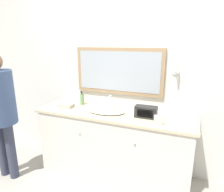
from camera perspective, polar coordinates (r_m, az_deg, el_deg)
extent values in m
plane|color=#9E998E|center=(2.63, -2.26, -25.10)|extent=(14.00, 14.00, 0.00)
cube|color=silver|center=(2.66, 3.26, 5.96)|extent=(8.00, 0.06, 2.55)
cube|color=#997A56|center=(2.62, 1.83, 7.10)|extent=(1.19, 0.04, 0.60)
cube|color=#9EA8B2|center=(2.60, 1.68, 7.04)|extent=(1.10, 0.01, 0.51)
cylinder|color=silver|center=(2.48, 17.75, 6.78)|extent=(0.09, 0.01, 0.09)
cylinder|color=silver|center=(2.43, 17.65, 6.62)|extent=(0.02, 0.10, 0.02)
cylinder|color=white|center=(2.37, 17.69, 8.13)|extent=(0.02, 0.02, 0.14)
cube|color=beige|center=(2.65, 0.66, -13.75)|extent=(1.88, 0.56, 0.84)
cube|color=#C6B793|center=(2.47, 0.70, -4.89)|extent=(1.93, 0.60, 0.03)
sphere|color=silver|center=(2.44, -9.40, -10.42)|extent=(0.02, 0.02, 0.02)
sphere|color=silver|center=(2.20, 6.35, -13.34)|extent=(0.02, 0.02, 0.02)
ellipsoid|color=white|center=(2.47, -1.87, -4.09)|extent=(0.49, 0.31, 0.03)
cylinder|color=silver|center=(2.62, -0.36, -2.97)|extent=(0.06, 0.06, 0.03)
cylinder|color=silver|center=(2.60, -0.37, -1.27)|extent=(0.02, 0.02, 0.13)
cylinder|color=silver|center=(2.55, -0.66, -0.05)|extent=(0.02, 0.07, 0.02)
cylinder|color=white|center=(2.64, -1.87, -2.47)|extent=(0.05, 0.02, 0.02)
cylinder|color=white|center=(2.59, 1.18, -2.85)|extent=(0.05, 0.02, 0.02)
cylinder|color=#709966|center=(2.75, -8.58, -0.95)|extent=(0.06, 0.06, 0.15)
cylinder|color=black|center=(2.73, -8.65, 0.89)|extent=(0.02, 0.02, 0.04)
cube|color=black|center=(2.72, -8.79, 1.19)|extent=(0.02, 0.03, 0.01)
cube|color=black|center=(2.30, 9.67, -4.50)|extent=(0.25, 0.11, 0.13)
cube|color=black|center=(2.25, 9.38, -4.93)|extent=(0.18, 0.01, 0.09)
cube|color=#B2B2B7|center=(2.14, 13.11, -6.66)|extent=(0.09, 0.01, 0.10)
cube|color=beige|center=(2.13, 13.08, -6.73)|extent=(0.07, 0.00, 0.07)
cube|color=#B7A899|center=(2.70, -13.01, -2.63)|extent=(0.20, 0.12, 0.04)
cube|color=silver|center=(2.17, 20.24, -7.88)|extent=(0.19, 0.13, 0.04)
cube|color=#ADADB2|center=(2.48, 17.31, -5.05)|extent=(0.17, 0.09, 0.01)
cylinder|color=#33384C|center=(3.02, -28.96, -13.02)|extent=(0.11, 0.11, 0.74)
cylinder|color=#33384C|center=(2.90, -26.81, -13.88)|extent=(0.11, 0.11, 0.74)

